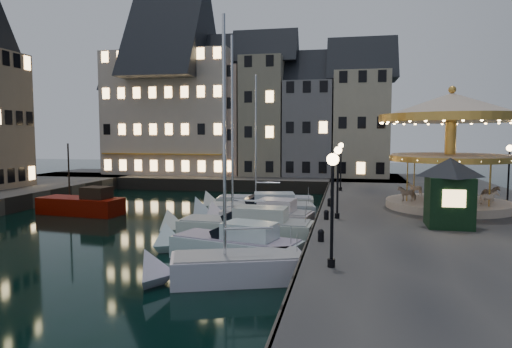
% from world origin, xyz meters
% --- Properties ---
extents(ground, '(160.00, 160.00, 0.00)m').
position_xyz_m(ground, '(0.00, 0.00, 0.00)').
color(ground, black).
rests_on(ground, ground).
extents(quay_east, '(16.00, 56.00, 1.30)m').
position_xyz_m(quay_east, '(14.00, 6.00, 0.65)').
color(quay_east, '#474442').
rests_on(quay_east, ground).
extents(quay_north, '(44.00, 12.00, 1.30)m').
position_xyz_m(quay_north, '(-8.00, 28.00, 0.65)').
color(quay_north, '#474442').
rests_on(quay_north, ground).
extents(quaywall_e, '(0.15, 44.00, 1.30)m').
position_xyz_m(quaywall_e, '(6.00, 6.00, 0.65)').
color(quaywall_e, '#47423A').
rests_on(quaywall_e, ground).
extents(quaywall_n, '(48.00, 0.15, 1.30)m').
position_xyz_m(quaywall_n, '(-6.00, 22.00, 0.65)').
color(quaywall_n, '#47423A').
rests_on(quaywall_n, ground).
extents(streetlamp_a, '(0.44, 0.44, 4.17)m').
position_xyz_m(streetlamp_a, '(7.20, -9.00, 4.02)').
color(streetlamp_a, black).
rests_on(streetlamp_a, quay_east).
extents(streetlamp_b, '(0.44, 0.44, 4.17)m').
position_xyz_m(streetlamp_b, '(7.20, 1.00, 4.02)').
color(streetlamp_b, black).
rests_on(streetlamp_b, quay_east).
extents(streetlamp_c, '(0.44, 0.44, 4.17)m').
position_xyz_m(streetlamp_c, '(7.20, 14.50, 4.02)').
color(streetlamp_c, black).
rests_on(streetlamp_c, quay_east).
extents(streetlamp_d, '(0.44, 0.44, 4.17)m').
position_xyz_m(streetlamp_d, '(18.50, 8.00, 4.02)').
color(streetlamp_d, black).
rests_on(streetlamp_d, quay_east).
extents(bollard_a, '(0.30, 0.30, 0.57)m').
position_xyz_m(bollard_a, '(6.60, -5.00, 1.60)').
color(bollard_a, black).
rests_on(bollard_a, quay_east).
extents(bollard_b, '(0.30, 0.30, 0.57)m').
position_xyz_m(bollard_b, '(6.60, 0.50, 1.60)').
color(bollard_b, black).
rests_on(bollard_b, quay_east).
extents(bollard_c, '(0.30, 0.30, 0.57)m').
position_xyz_m(bollard_c, '(6.60, 5.50, 1.60)').
color(bollard_c, black).
rests_on(bollard_c, quay_east).
extents(bollard_d, '(0.30, 0.30, 0.57)m').
position_xyz_m(bollard_d, '(6.60, 11.00, 1.60)').
color(bollard_d, black).
rests_on(bollard_d, quay_east).
extents(townhouse_na, '(5.50, 8.00, 12.80)m').
position_xyz_m(townhouse_na, '(-19.50, 30.00, 7.78)').
color(townhouse_na, gray).
rests_on(townhouse_na, quay_north).
extents(townhouse_nb, '(6.16, 8.00, 13.80)m').
position_xyz_m(townhouse_nb, '(-14.05, 30.00, 8.28)').
color(townhouse_nb, slate).
rests_on(townhouse_nb, quay_north).
extents(townhouse_nc, '(6.82, 8.00, 14.80)m').
position_xyz_m(townhouse_nc, '(-8.00, 30.00, 8.78)').
color(townhouse_nc, tan).
rests_on(townhouse_nc, quay_north).
extents(townhouse_nd, '(5.50, 8.00, 15.80)m').
position_xyz_m(townhouse_nd, '(-2.25, 30.00, 9.28)').
color(townhouse_nd, gray).
rests_on(townhouse_nd, quay_north).
extents(townhouse_ne, '(6.16, 8.00, 12.80)m').
position_xyz_m(townhouse_ne, '(3.20, 30.00, 7.78)').
color(townhouse_ne, slate).
rests_on(townhouse_ne, quay_north).
extents(townhouse_nf, '(6.82, 8.00, 13.80)m').
position_xyz_m(townhouse_nf, '(9.25, 30.00, 8.28)').
color(townhouse_nf, tan).
rests_on(townhouse_nf, quay_north).
extents(hotel_corner, '(17.60, 9.00, 16.80)m').
position_xyz_m(hotel_corner, '(-14.00, 30.00, 9.78)').
color(hotel_corner, beige).
rests_on(hotel_corner, quay_north).
extents(motorboat_a, '(6.64, 4.05, 11.05)m').
position_xyz_m(motorboat_a, '(2.77, -7.56, 0.54)').
color(motorboat_a, silver).
rests_on(motorboat_a, ground).
extents(motorboat_b, '(7.52, 3.93, 2.15)m').
position_xyz_m(motorboat_b, '(2.05, -4.24, 0.64)').
color(motorboat_b, silver).
rests_on(motorboat_b, ground).
extents(motorboat_c, '(8.95, 2.74, 11.87)m').
position_xyz_m(motorboat_c, '(1.50, 0.29, 0.68)').
color(motorboat_c, silver).
rests_on(motorboat_c, ground).
extents(motorboat_d, '(7.10, 3.25, 2.15)m').
position_xyz_m(motorboat_d, '(2.15, 3.89, 0.64)').
color(motorboat_d, silver).
rests_on(motorboat_d, ground).
extents(motorboat_e, '(8.67, 4.10, 2.15)m').
position_xyz_m(motorboat_e, '(1.30, 6.55, 0.64)').
color(motorboat_e, silver).
rests_on(motorboat_e, ground).
extents(motorboat_f, '(8.87, 3.11, 11.73)m').
position_xyz_m(motorboat_f, '(0.66, 10.58, 0.53)').
color(motorboat_f, silver).
rests_on(motorboat_f, ground).
extents(red_fishing_boat, '(6.85, 3.06, 5.69)m').
position_xyz_m(red_fishing_boat, '(-12.33, 6.05, 0.68)').
color(red_fishing_boat, '#610800').
rests_on(red_fishing_boat, ground).
extents(carousel, '(9.15, 9.15, 8.01)m').
position_xyz_m(carousel, '(14.34, 6.18, 6.57)').
color(carousel, beige).
rests_on(carousel, quay_east).
extents(ticket_kiosk, '(3.53, 3.53, 4.14)m').
position_xyz_m(ticket_kiosk, '(13.00, -0.33, 3.76)').
color(ticket_kiosk, black).
rests_on(ticket_kiosk, quay_east).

